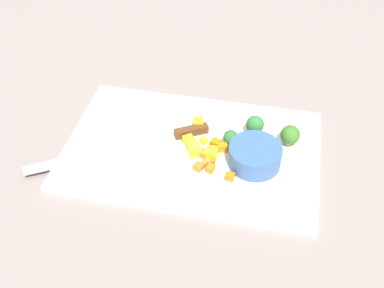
{
  "coord_description": "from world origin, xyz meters",
  "views": [
    {
      "loc": [
        0.14,
        -0.66,
        0.66
      ],
      "look_at": [
        0.0,
        0.0,
        0.02
      ],
      "focal_mm": 44.83,
      "sensor_mm": 36.0,
      "label": 1
    }
  ],
  "objects": [
    {
      "name": "ground_plane",
      "position": [
        0.0,
        0.0,
        0.0
      ],
      "size": [
        4.0,
        4.0,
        0.0
      ],
      "primitive_type": "plane",
      "color": "gray"
    },
    {
      "name": "cutting_board",
      "position": [
        0.0,
        0.0,
        0.01
      ],
      "size": [
        0.49,
        0.32,
        0.01
      ],
      "primitive_type": "cube",
      "color": "white",
      "rests_on": "ground_plane"
    },
    {
      "name": "prep_bowl",
      "position": [
        0.12,
        -0.02,
        0.03
      ],
      "size": [
        0.1,
        0.1,
        0.04
      ],
      "primitive_type": "cylinder",
      "color": "#375B8D",
      "rests_on": "cutting_board"
    },
    {
      "name": "chef_knife",
      "position": [
        -0.09,
        -0.01,
        0.02
      ],
      "size": [
        0.32,
        0.2,
        0.02
      ],
      "rotation": [
        0.0,
        0.0,
        3.67
      ],
      "color": "silver",
      "rests_on": "cutting_board"
    },
    {
      "name": "carrot_dice_0",
      "position": [
        0.04,
        0.01,
        0.02
      ],
      "size": [
        0.02,
        0.02,
        0.02
      ],
      "primitive_type": "cube",
      "rotation": [
        0.0,
        0.0,
        2.74
      ],
      "color": "orange",
      "rests_on": "cutting_board"
    },
    {
      "name": "carrot_dice_1",
      "position": [
        0.03,
        -0.02,
        0.02
      ],
      "size": [
        0.02,
        0.02,
        0.01
      ],
      "primitive_type": "cube",
      "rotation": [
        0.0,
        0.0,
        1.18
      ],
      "color": "orange",
      "rests_on": "cutting_board"
    },
    {
      "name": "carrot_dice_2",
      "position": [
        0.05,
        -0.05,
        0.02
      ],
      "size": [
        0.02,
        0.02,
        0.01
      ],
      "primitive_type": "cube",
      "rotation": [
        0.0,
        0.0,
        1.26
      ],
      "color": "orange",
      "rests_on": "cutting_board"
    },
    {
      "name": "carrot_dice_3",
      "position": [
        0.05,
        -0.03,
        0.02
      ],
      "size": [
        0.01,
        0.01,
        0.01
      ],
      "primitive_type": "cube",
      "rotation": [
        0.0,
        0.0,
        1.56
      ],
      "color": "orange",
      "rests_on": "cutting_board"
    },
    {
      "name": "carrot_dice_4",
      "position": [
        0.06,
        0.01,
        0.02
      ],
      "size": [
        0.02,
        0.02,
        0.02
      ],
      "primitive_type": "cube",
      "rotation": [
        0.0,
        0.0,
        0.25
      ],
      "color": "orange",
      "rests_on": "cutting_board"
    },
    {
      "name": "carrot_dice_5",
      "position": [
        0.08,
        -0.07,
        0.02
      ],
      "size": [
        0.02,
        0.02,
        0.01
      ],
      "primitive_type": "cube",
      "rotation": [
        0.0,
        0.0,
        1.43
      ],
      "color": "orange",
      "rests_on": "cutting_board"
    },
    {
      "name": "carrot_dice_6",
      "position": [
        0.03,
        -0.04,
        0.02
      ],
      "size": [
        0.02,
        0.02,
        0.01
      ],
      "primitive_type": "cube",
      "rotation": [
        0.0,
        0.0,
        2.63
      ],
      "color": "orange",
      "rests_on": "cutting_board"
    },
    {
      "name": "carrot_dice_7",
      "position": [
        0.02,
        -0.05,
        0.02
      ],
      "size": [
        0.02,
        0.02,
        0.01
      ],
      "primitive_type": "cube",
      "rotation": [
        0.0,
        0.0,
        2.7
      ],
      "color": "orange",
      "rests_on": "cutting_board"
    },
    {
      "name": "pepper_dice_0",
      "position": [
        0.0,
        0.06,
        0.02
      ],
      "size": [
        0.02,
        0.02,
        0.02
      ],
      "primitive_type": "cube",
      "rotation": [
        0.0,
        0.0,
        1.74
      ],
      "color": "yellow",
      "rests_on": "cutting_board"
    },
    {
      "name": "pepper_dice_1",
      "position": [
        -0.01,
        0.01,
        0.02
      ],
      "size": [
        0.03,
        0.03,
        0.02
      ],
      "primitive_type": "cube",
      "rotation": [
        0.0,
        0.0,
        2.25
      ],
      "color": "yellow",
      "rests_on": "cutting_board"
    },
    {
      "name": "pepper_dice_2",
      "position": [
        0.02,
        0.02,
        0.02
      ],
      "size": [
        0.02,
        0.02,
        0.01
      ],
      "primitive_type": "cube",
      "rotation": [
        0.0,
        0.0,
        2.45
      ],
      "color": "yellow",
      "rests_on": "cutting_board"
    },
    {
      "name": "pepper_dice_3",
      "position": [
        0.01,
        -0.02,
        0.02
      ],
      "size": [
        0.03,
        0.03,
        0.02
      ],
      "primitive_type": "cube",
      "rotation": [
        0.0,
        0.0,
        0.5
      ],
      "color": "yellow",
      "rests_on": "cutting_board"
    },
    {
      "name": "pepper_dice_4",
      "position": [
        0.04,
        -0.02,
        0.02
      ],
      "size": [
        0.02,
        0.02,
        0.02
      ],
      "primitive_type": "cube",
      "rotation": [
        0.0,
        0.0,
        0.06
      ],
      "color": "yellow",
      "rests_on": "cutting_board"
    },
    {
      "name": "pepper_dice_5",
      "position": [
        -0.0,
        -0.0,
        0.02
      ],
      "size": [
        0.02,
        0.02,
        0.02
      ],
      "primitive_type": "cube",
      "rotation": [
        0.0,
        0.0,
        0.27
      ],
      "color": "yellow",
      "rests_on": "cutting_board"
    },
    {
      "name": "broccoli_floret_0",
      "position": [
        0.18,
        0.05,
        0.04
      ],
      "size": [
        0.04,
        0.04,
        0.04
      ],
      "color": "#90BA55",
      "rests_on": "cutting_board"
    },
    {
      "name": "broccoli_floret_1",
      "position": [
        0.11,
        0.07,
        0.04
      ],
      "size": [
        0.04,
        0.04,
        0.04
      ],
      "color": "#8DB055",
      "rests_on": "cutting_board"
    },
    {
      "name": "broccoli_floret_2",
      "position": [
        0.07,
        0.02,
        0.03
      ],
      "size": [
        0.03,
        0.03,
        0.04
      ],
      "color": "#98B85C",
      "rests_on": "cutting_board"
    }
  ]
}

